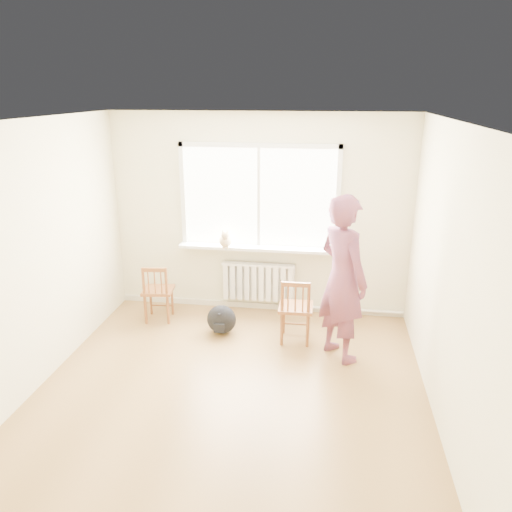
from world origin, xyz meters
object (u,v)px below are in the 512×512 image
at_px(chair_right, 296,310).
at_px(backpack, 222,319).
at_px(person, 343,279).
at_px(chair_left, 158,293).
at_px(cat, 226,239).

distance_m(chair_right, backpack, 0.97).
bearing_deg(chair_right, backpack, -6.39).
relative_size(person, backpack, 5.14).
distance_m(chair_left, chair_right, 1.88).
bearing_deg(cat, person, -42.14).
relative_size(cat, backpack, 1.08).
bearing_deg(person, backpack, 37.12).
height_order(person, backpack, person).
relative_size(chair_left, chair_right, 0.96).
bearing_deg(cat, backpack, -93.83).
distance_m(chair_right, cat, 1.39).
bearing_deg(chair_left, cat, -161.40).
relative_size(chair_left, backpack, 2.12).
height_order(person, cat, person).
height_order(chair_left, chair_right, chair_right).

